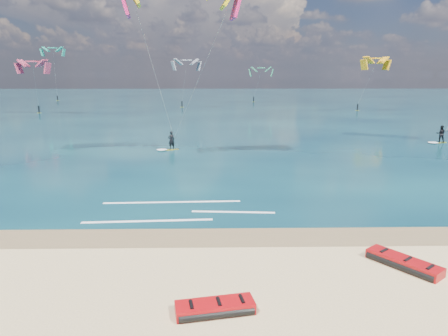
# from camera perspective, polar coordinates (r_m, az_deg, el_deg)

# --- Properties ---
(ground) EXTENTS (320.00, 320.00, 0.00)m
(ground) POSITION_cam_1_polar(r_m,az_deg,el_deg) (54.84, -2.34, 5.47)
(ground) COLOR tan
(ground) RESTS_ON ground
(wet_sand_strip) EXTENTS (320.00, 2.40, 0.01)m
(wet_sand_strip) POSITION_cam_1_polar(r_m,az_deg,el_deg) (18.86, -4.81, -9.78)
(wet_sand_strip) COLOR brown
(wet_sand_strip) RESTS_ON ground
(sea) EXTENTS (320.00, 200.00, 0.04)m
(sea) POSITION_cam_1_polar(r_m,az_deg,el_deg) (118.56, -1.66, 9.63)
(sea) COLOR #092232
(sea) RESTS_ON ground
(packed_kite_left) EXTENTS (2.87, 1.62, 0.42)m
(packed_kite_left) POSITION_cam_1_polar(r_m,az_deg,el_deg) (13.45, -1.30, -19.93)
(packed_kite_left) COLOR #B2090E
(packed_kite_left) RESTS_ON ground
(packed_kite_mid) EXTENTS (2.81, 3.15, 0.44)m
(packed_kite_mid) POSITION_cam_1_polar(r_m,az_deg,el_deg) (17.58, 24.22, -12.75)
(packed_kite_mid) COLOR #A80B0F
(packed_kite_mid) RESTS_ON ground
(kitesurfer_main) EXTENTS (9.93, 8.20, 16.22)m
(kitesurfer_main) POSITION_cam_1_polar(r_m,az_deg,el_deg) (36.19, -6.87, 14.80)
(kitesurfer_main) COLOR gold
(kitesurfer_main) RESTS_ON sea
(shoreline_foam) EXTENTS (10.06, 3.66, 0.01)m
(shoreline_foam) POSITION_cam_1_polar(r_m,az_deg,el_deg) (22.27, -6.52, -6.05)
(shoreline_foam) COLOR white
(shoreline_foam) RESTS_ON ground
(distant_kites) EXTENTS (81.71, 40.68, 14.48)m
(distant_kites) POSITION_cam_1_polar(r_m,az_deg,el_deg) (95.16, -7.98, 11.99)
(distant_kites) COLOR #FFAB16
(distant_kites) RESTS_ON ground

